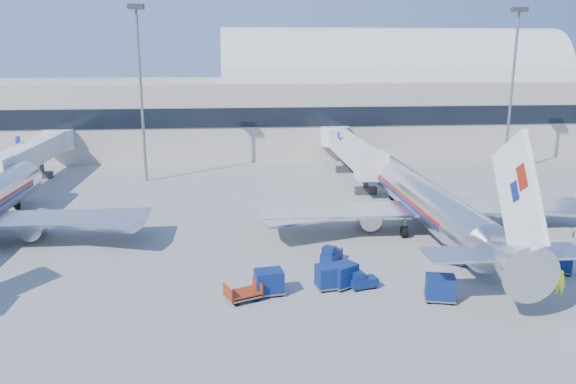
{
  "coord_description": "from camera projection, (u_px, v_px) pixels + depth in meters",
  "views": [
    {
      "loc": [
        -8.12,
        -44.85,
        16.69
      ],
      "look_at": [
        -3.23,
        6.0,
        4.0
      ],
      "focal_mm": 35.0,
      "sensor_mm": 36.0,
      "label": 1
    }
  ],
  "objects": [
    {
      "name": "tug_lead",
      "position": [
        362.0,
        281.0,
        40.76
      ],
      "size": [
        2.19,
        1.47,
        1.31
      ],
      "rotation": [
        0.0,
        0.0,
        0.25
      ],
      "color": "#0B1D54",
      "rests_on": "ground"
    },
    {
      "name": "terminal",
      "position": [
        203.0,
        106.0,
        99.09
      ],
      "size": [
        170.0,
        28.15,
        21.0
      ],
      "color": "#B2AA9E",
      "rests_on": "ground"
    },
    {
      "name": "cart_train_b",
      "position": [
        330.0,
        276.0,
        40.65
      ],
      "size": [
        2.24,
        1.86,
        1.77
      ],
      "rotation": [
        0.0,
        0.0,
        0.18
      ],
      "color": "#0B1D54",
      "rests_on": "ground"
    },
    {
      "name": "cart_solo_near",
      "position": [
        440.0,
        288.0,
        38.62
      ],
      "size": [
        2.37,
        2.01,
        1.81
      ],
      "rotation": [
        0.0,
        0.0,
        -0.24
      ],
      "color": "#0B1D54",
      "rests_on": "ground"
    },
    {
      "name": "mast_west",
      "position": [
        140.0,
        68.0,
        71.66
      ],
      "size": [
        2.0,
        1.2,
        22.6
      ],
      "color": "slate",
      "rests_on": "ground"
    },
    {
      "name": "tug_left",
      "position": [
        331.0,
        255.0,
        45.86
      ],
      "size": [
        2.16,
        2.47,
        1.45
      ],
      "rotation": [
        0.0,
        0.0,
        0.98
      ],
      "color": "#0B1D54",
      "rests_on": "ground"
    },
    {
      "name": "tug_right",
      "position": [
        453.0,
        256.0,
        45.54
      ],
      "size": [
        2.51,
        2.24,
        1.48
      ],
      "rotation": [
        0.0,
        0.0,
        -0.61
      ],
      "color": "#0B1D54",
      "rests_on": "ground"
    },
    {
      "name": "cart_solo_far",
      "position": [
        559.0,
        262.0,
        43.65
      ],
      "size": [
        2.37,
        2.16,
        1.69
      ],
      "rotation": [
        0.0,
        0.0,
        -0.46
      ],
      "color": "#0B1D54",
      "rests_on": "ground"
    },
    {
      "name": "jetbridge_near",
      "position": [
        349.0,
        148.0,
        77.63
      ],
      "size": [
        4.4,
        27.5,
        6.25
      ],
      "color": "silver",
      "rests_on": "ground"
    },
    {
      "name": "cart_train_c",
      "position": [
        269.0,
        282.0,
        39.65
      ],
      "size": [
        2.26,
        1.84,
        1.81
      ],
      "rotation": [
        0.0,
        0.0,
        0.14
      ],
      "color": "#0B1D54",
      "rests_on": "ground"
    },
    {
      "name": "ramp_worker",
      "position": [
        560.0,
        282.0,
        39.74
      ],
      "size": [
        0.78,
        0.76,
        1.81
      ],
      "primitive_type": "imported",
      "rotation": [
        0.0,
        0.0,
        2.42
      ],
      "color": "#DBFF1A",
      "rests_on": "ground"
    },
    {
      "name": "cart_open_red",
      "position": [
        243.0,
        294.0,
        38.79
      ],
      "size": [
        2.8,
        2.43,
        0.63
      ],
      "rotation": [
        0.0,
        0.0,
        0.39
      ],
      "color": "slate",
      "rests_on": "ground"
    },
    {
      "name": "mast_east",
      "position": [
        514.0,
        67.0,
        76.31
      ],
      "size": [
        2.0,
        1.2,
        22.6
      ],
      "color": "slate",
      "rests_on": "ground"
    },
    {
      "name": "cart_train_a",
      "position": [
        343.0,
        275.0,
        40.93
      ],
      "size": [
        2.53,
        2.4,
        1.78
      ],
      "rotation": [
        0.0,
        0.0,
        0.58
      ],
      "color": "#0B1D54",
      "rests_on": "ground"
    },
    {
      "name": "airliner_main",
      "position": [
        430.0,
        204.0,
        52.68
      ],
      "size": [
        32.0,
        37.26,
        12.07
      ],
      "color": "silver",
      "rests_on": "ground"
    },
    {
      "name": "barrier_mid",
      "position": [
        556.0,
        233.0,
        51.91
      ],
      "size": [
        3.0,
        0.55,
        0.9
      ],
      "primitive_type": "cube",
      "color": "#9E9E96",
      "rests_on": "ground"
    },
    {
      "name": "jetbridge_mid",
      "position": [
        34.0,
        153.0,
        73.72
      ],
      "size": [
        4.4,
        27.5,
        6.25
      ],
      "color": "silver",
      "rests_on": "ground"
    },
    {
      "name": "ground",
      "position": [
        332.0,
        253.0,
        48.1
      ],
      "size": [
        260.0,
        260.0,
        0.0
      ],
      "primitive_type": "plane",
      "color": "gray",
      "rests_on": "ground"
    },
    {
      "name": "barrier_near",
      "position": [
        521.0,
        234.0,
        51.6
      ],
      "size": [
        3.0,
        0.55,
        0.9
      ],
      "primitive_type": "cube",
      "color": "#9E9E96",
      "rests_on": "ground"
    }
  ]
}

